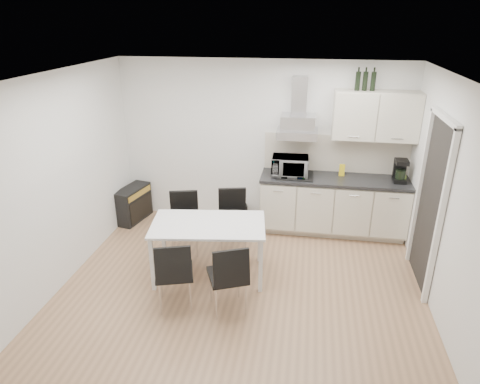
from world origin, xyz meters
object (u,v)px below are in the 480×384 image
object	(u,v)px
guitar_amp	(133,204)
chair_far_right	(233,221)
kitchenette	(337,182)
chair_near_right	(228,276)
chair_far_left	(184,224)
dining_table	(208,229)
floor_speaker	(242,212)
chair_near_left	(174,273)

from	to	relation	value
guitar_amp	chair_far_right	bearing A→B (deg)	-7.96
kitchenette	chair_near_right	size ratio (longest dim) A/B	2.86
kitchenette	chair_far_left	xyz separation A→B (m)	(-2.13, -0.99, -0.39)
kitchenette	dining_table	distance (m)	2.24
chair_far_left	floor_speaker	size ratio (longest dim) A/B	3.25
floor_speaker	chair_far_left	bearing A→B (deg)	-135.61
kitchenette	chair_far_right	world-z (taller)	kitchenette
kitchenette	guitar_amp	distance (m)	3.32
dining_table	chair_far_left	distance (m)	0.75
kitchenette	chair_near_left	distance (m)	2.93
kitchenette	chair_far_left	distance (m)	2.38
dining_table	floor_speaker	xyz separation A→B (m)	(0.17, 1.68, -0.54)
chair_far_left	chair_near_left	distance (m)	1.24
floor_speaker	chair_far_right	bearing A→B (deg)	-105.36
chair_far_right	chair_near_right	bearing A→B (deg)	84.75
chair_far_left	chair_far_right	xyz separation A→B (m)	(0.66, 0.21, 0.00)
dining_table	chair_far_right	xyz separation A→B (m)	(0.18, 0.74, -0.23)
chair_near_right	floor_speaker	distance (m)	2.37
chair_far_right	guitar_amp	xyz separation A→B (m)	(-1.80, 0.66, -0.15)
dining_table	chair_near_right	size ratio (longest dim) A/B	1.73
chair_far_left	guitar_amp	xyz separation A→B (m)	(-1.14, 0.87, -0.15)
dining_table	chair_near_left	distance (m)	0.77
chair_far_right	chair_near_left	bearing A→B (deg)	60.31
chair_near_right	guitar_amp	bearing A→B (deg)	110.95
guitar_amp	kitchenette	bearing A→B (deg)	14.18
kitchenette	floor_speaker	size ratio (longest dim) A/B	9.32
dining_table	chair_far_right	world-z (taller)	chair_far_right
kitchenette	chair_far_right	size ratio (longest dim) A/B	2.86
chair_far_left	chair_near_left	xyz separation A→B (m)	(0.24, -1.22, 0.00)
kitchenette	floor_speaker	bearing A→B (deg)	173.64
kitchenette	floor_speaker	xyz separation A→B (m)	(-1.48, 0.17, -0.70)
chair_near_left	floor_speaker	world-z (taller)	chair_near_left
kitchenette	chair_near_left	xyz separation A→B (m)	(-1.89, -2.21, -0.39)
chair_near_left	guitar_amp	bearing A→B (deg)	106.24
kitchenette	guitar_amp	world-z (taller)	kitchenette
dining_table	chair_near_right	bearing A→B (deg)	-68.29
kitchenette	dining_table	size ratio (longest dim) A/B	1.65
kitchenette	chair_far_left	bearing A→B (deg)	-155.09
chair_near_left	floor_speaker	xyz separation A→B (m)	(0.41, 2.37, -0.30)
dining_table	chair_far_left	bearing A→B (deg)	124.49
chair_near_right	chair_far_left	bearing A→B (deg)	102.58
kitchenette	floor_speaker	world-z (taller)	kitchenette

